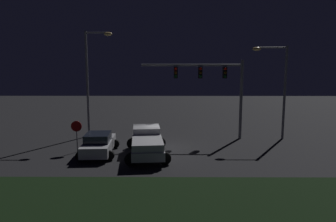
{
  "coord_description": "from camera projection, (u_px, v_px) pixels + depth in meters",
  "views": [
    {
      "loc": [
        0.5,
        -22.35,
        6.01
      ],
      "look_at": [
        0.35,
        1.14,
        2.58
      ],
      "focal_mm": 32.91,
      "sensor_mm": 36.0,
      "label": 1
    }
  ],
  "objects": [
    {
      "name": "ground_plane",
      "position": [
        163.0,
        147.0,
        22.99
      ],
      "size": [
        80.0,
        80.0,
        0.0
      ],
      "primitive_type": "plane",
      "color": "black"
    },
    {
      "name": "grass_median",
      "position": [
        158.0,
        207.0,
        13.11
      ],
      "size": [
        24.22,
        6.97,
        0.1
      ],
      "primitive_type": "cube",
      "color": "black",
      "rests_on": "ground_plane"
    },
    {
      "name": "pickup_truck",
      "position": [
        147.0,
        141.0,
        20.79
      ],
      "size": [
        3.25,
        5.58,
        1.8
      ],
      "rotation": [
        0.0,
        0.0,
        1.67
      ],
      "color": "#B7B7BC",
      "rests_on": "ground_plane"
    },
    {
      "name": "car_sedan",
      "position": [
        99.0,
        144.0,
        21.08
      ],
      "size": [
        2.65,
        4.49,
        1.51
      ],
      "rotation": [
        0.0,
        0.0,
        1.63
      ],
      "color": "#B7B7BC",
      "rests_on": "ground_plane"
    },
    {
      "name": "traffic_signal_gantry",
      "position": [
        212.0,
        80.0,
        25.12
      ],
      "size": [
        8.32,
        0.56,
        6.5
      ],
      "color": "slate",
      "rests_on": "ground_plane"
    },
    {
      "name": "street_lamp_left",
      "position": [
        92.0,
        72.0,
        25.87
      ],
      "size": [
        2.32,
        0.44,
        8.9
      ],
      "color": "slate",
      "rests_on": "ground_plane"
    },
    {
      "name": "street_lamp_right",
      "position": [
        278.0,
        80.0,
        25.02
      ],
      "size": [
        2.89,
        0.44,
        7.63
      ],
      "color": "slate",
      "rests_on": "ground_plane"
    },
    {
      "name": "stop_sign",
      "position": [
        77.0,
        130.0,
        21.53
      ],
      "size": [
        0.76,
        0.08,
        2.23
      ],
      "color": "slate",
      "rests_on": "ground_plane"
    }
  ]
}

